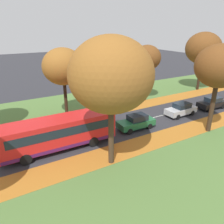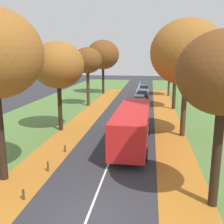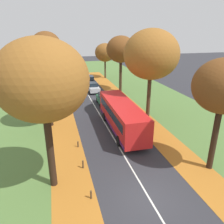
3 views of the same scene
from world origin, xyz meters
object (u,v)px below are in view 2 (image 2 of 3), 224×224
tree_right_far (170,65)px  car_silver_following (139,101)px  tree_left_mid (88,61)px  car_black_third_in_line (143,95)px  tree_left_far (103,55)px  bollard_third (48,166)px  tree_right_mid (176,56)px  bus (133,124)px  bollard_fourth (65,149)px  tree_right_near (187,53)px  bollard_second (23,195)px  car_white_fourth_in_line (144,89)px  tree_left_near (58,65)px  tree_right_nearest (224,74)px  car_green_lead (139,112)px

tree_right_far → car_silver_following: size_ratio=1.75×
car_silver_following → tree_right_far: bearing=66.4°
tree_left_mid → car_black_third_in_line: bearing=36.6°
tree_left_far → car_silver_following: size_ratio=2.32×
car_silver_following → bollard_third: bearing=-102.3°
tree_left_mid → tree_right_far: bearing=42.3°
tree_right_mid → bus: bearing=-106.6°
tree_left_far → bollard_fourth: bearing=-85.2°
tree_right_near → bollard_fourth: tree_right_near is taller
tree_left_far → bollard_fourth: 31.00m
tree_right_far → bollard_fourth: size_ratio=13.30×
car_black_third_in_line → bus: bearing=-90.5°
bollard_second → tree_right_mid: bearing=68.9°
tree_right_near → bollard_fourth: bearing=-149.2°
tree_right_mid → tree_right_far: (0.03, 11.51, -1.53)m
car_black_third_in_line → bollard_fourth: bearing=-102.0°
car_black_third_in_line → tree_right_far: bearing=50.4°
car_silver_following → car_white_fourth_in_line: 12.59m
tree_right_near → car_silver_following: tree_right_near is taller
tree_left_mid → tree_left_near: bearing=-88.8°
tree_right_nearest → car_white_fourth_in_line: 37.40m
tree_right_mid → tree_left_far: bearing=133.6°
tree_right_nearest → bus: bearing=118.6°
bus → bollard_fourth: bearing=-153.2°
car_black_third_in_line → car_white_fourth_in_line: (-0.09, 7.04, 0.00)m
tree_right_nearest → bus: size_ratio=0.80×
car_green_lead → car_silver_following: size_ratio=1.00×
tree_right_near → tree_right_mid: (0.19, 12.13, -0.40)m
tree_right_nearest → car_black_third_in_line: tree_right_nearest is taller
tree_right_nearest → car_silver_following: (-4.70, 24.12, -5.59)m
bus → car_silver_following: size_ratio=2.47×
tree_right_far → car_silver_following: (-4.73, -10.80, -4.63)m
bollard_third → tree_left_mid: bearing=96.7°
car_green_lead → bollard_third: bearing=-109.3°
tree_right_mid → car_white_fourth_in_line: tree_right_mid is taller
tree_right_far → car_white_fourth_in_line: size_ratio=1.73×
bollard_second → car_white_fourth_in_line: 37.95m
tree_left_near → car_silver_following: size_ratio=1.99×
tree_right_near → car_green_lead: (-4.18, 5.61, -6.56)m
car_black_third_in_line → tree_left_near: bearing=-112.0°
tree_left_near → car_white_fourth_in_line: (7.29, 25.28, -5.43)m
bollard_second → car_silver_following: car_silver_following is taller
tree_left_mid → tree_right_mid: size_ratio=0.89×
bollard_fourth → tree_right_near: bearing=30.8°
tree_left_near → bollard_third: size_ratio=12.68×
tree_left_near → bollard_second: bearing=-79.4°
tree_left_far → car_black_third_in_line: 11.70m
tree_right_mid → bollard_third: bearing=-114.2°
car_green_lead → car_white_fourth_in_line: (-0.04, 19.81, 0.00)m
tree_right_near → bus: bearing=-145.1°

